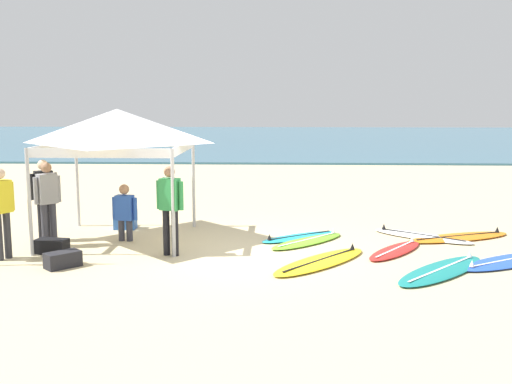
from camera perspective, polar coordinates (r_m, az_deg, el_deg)
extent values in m
plane|color=beige|center=(11.72, -1.78, -5.76)|extent=(80.00, 80.00, 0.00)
cube|color=#386B84|center=(45.37, 1.14, 5.09)|extent=(80.00, 36.00, 0.10)
cylinder|color=#B7B7BC|center=(12.07, -20.69, -0.94)|extent=(0.07, 0.07, 2.05)
cylinder|color=#B7B7BC|center=(11.30, -7.86, -1.08)|extent=(0.07, 0.07, 2.05)
cylinder|color=#B7B7BC|center=(14.58, -16.59, 0.85)|extent=(0.07, 0.07, 2.05)
cylinder|color=#B7B7BC|center=(13.95, -5.94, 0.82)|extent=(0.07, 0.07, 2.05)
cube|color=white|center=(11.49, -14.67, 3.59)|extent=(2.72, 0.03, 0.18)
cube|color=white|center=(14.11, -11.50, 4.60)|extent=(2.72, 0.03, 0.18)
cube|color=white|center=(13.21, -18.64, 4.05)|extent=(0.03, 2.72, 0.18)
cube|color=white|center=(12.51, -6.88, 4.21)|extent=(0.03, 2.72, 0.18)
pyramid|color=white|center=(12.77, -12.99, 6.12)|extent=(2.84, 2.84, 0.70)
ellipsoid|color=#7AD12D|center=(12.55, 4.92, -4.65)|extent=(1.84, 1.90, 0.07)
cube|color=white|center=(12.54, 4.92, -4.48)|extent=(1.25, 1.32, 0.01)
cone|color=white|center=(13.17, 7.35, -3.63)|extent=(0.09, 0.09, 0.12)
ellipsoid|color=#19847F|center=(10.89, 17.20, -7.10)|extent=(2.26, 2.38, 0.07)
cube|color=white|center=(10.88, 17.21, -6.91)|extent=(1.52, 1.65, 0.01)
cone|color=white|center=(11.79, 19.61, -5.54)|extent=(0.09, 0.09, 0.12)
ellipsoid|color=blue|center=(11.96, 23.06, -6.01)|extent=(2.53, 1.93, 0.07)
cube|color=white|center=(11.95, 23.08, -5.84)|extent=(1.87, 1.18, 0.01)
cone|color=white|center=(11.14, 19.80, -6.38)|extent=(0.09, 0.09, 0.12)
ellipsoid|color=white|center=(13.42, 15.49, -4.06)|extent=(2.14, 1.81, 0.07)
cube|color=black|center=(13.41, 15.50, -3.90)|extent=(1.54, 1.16, 0.01)
cone|color=black|center=(13.77, 12.03, -3.21)|extent=(0.09, 0.09, 0.12)
ellipsoid|color=yellow|center=(11.02, 6.14, -6.57)|extent=(2.16, 2.38, 0.07)
cube|color=black|center=(11.01, 6.14, -6.38)|extent=(1.42, 1.68, 0.01)
cone|color=black|center=(11.83, 9.13, -5.09)|extent=(0.09, 0.09, 0.12)
ellipsoid|color=red|center=(12.04, 13.06, -5.42)|extent=(1.55, 1.87, 0.07)
cube|color=white|center=(12.03, 13.07, -5.25)|extent=(1.00, 1.36, 0.01)
cone|color=white|center=(12.73, 14.59, -4.28)|extent=(0.09, 0.09, 0.12)
ellipsoid|color=orange|center=(13.56, 18.65, -4.08)|extent=(2.58, 1.58, 0.07)
cube|color=black|center=(13.55, 18.66, -3.92)|extent=(1.99, 0.86, 0.01)
cone|color=black|center=(14.20, 21.91, -3.29)|extent=(0.09, 0.09, 0.12)
ellipsoid|color=#23B2CC|center=(12.91, 4.16, -4.26)|extent=(1.86, 1.50, 0.07)
cube|color=black|center=(12.90, 4.16, -4.10)|extent=(1.36, 0.95, 0.01)
cone|color=black|center=(12.45, 1.28, -4.28)|extent=(0.09, 0.09, 0.12)
cylinder|color=#2D2D33|center=(12.13, -22.50, -3.80)|extent=(0.13, 0.13, 0.88)
cube|color=yellow|center=(11.95, -23.06, -0.41)|extent=(0.37, 0.42, 0.60)
cylinder|color=yellow|center=(12.09, -22.16, -0.36)|extent=(0.09, 0.09, 0.54)
cylinder|color=#383842|center=(12.77, -19.40, -3.03)|extent=(0.13, 0.13, 0.88)
cylinder|color=#383842|center=(12.83, -18.65, -2.93)|extent=(0.13, 0.13, 0.88)
cube|color=gray|center=(12.68, -19.19, 0.30)|extent=(0.41, 0.41, 0.60)
sphere|color=#9E7051|center=(12.63, -19.28, 2.20)|extent=(0.21, 0.21, 0.21)
cylinder|color=gray|center=(12.60, -20.16, 0.10)|extent=(0.09, 0.09, 0.54)
cylinder|color=gray|center=(12.77, -18.22, 0.31)|extent=(0.09, 0.09, 0.54)
cylinder|color=black|center=(13.33, -19.70, -2.56)|extent=(0.13, 0.13, 0.88)
cylinder|color=black|center=(13.37, -18.94, -2.50)|extent=(0.13, 0.13, 0.88)
cube|color=black|center=(13.23, -19.48, 0.62)|extent=(0.42, 0.38, 0.60)
sphere|color=beige|center=(13.18, -19.57, 2.44)|extent=(0.21, 0.21, 0.21)
cylinder|color=black|center=(13.20, -20.46, 0.46)|extent=(0.09, 0.09, 0.54)
cylinder|color=black|center=(13.28, -18.50, 0.60)|extent=(0.09, 0.09, 0.54)
cylinder|color=black|center=(11.50, -7.69, -3.87)|extent=(0.13, 0.13, 0.88)
cylinder|color=black|center=(11.57, -8.49, -3.81)|extent=(0.13, 0.13, 0.88)
cube|color=#2D8C47|center=(11.40, -8.17, -0.21)|extent=(0.41, 0.31, 0.60)
sphere|color=#9E7051|center=(11.34, -8.22, 1.92)|extent=(0.21, 0.21, 0.21)
cylinder|color=#2D8C47|center=(11.30, -7.12, -0.36)|extent=(0.09, 0.09, 0.54)
cylinder|color=#2D8C47|center=(11.50, -9.20, -0.25)|extent=(0.09, 0.09, 0.54)
cylinder|color=#383842|center=(12.89, -11.90, -3.59)|extent=(0.13, 0.13, 0.45)
cylinder|color=#383842|center=(12.96, -12.64, -3.55)|extent=(0.13, 0.13, 0.45)
cube|color=#2851B2|center=(12.83, -12.34, -1.45)|extent=(0.39, 0.27, 0.52)
sphere|color=#9E7051|center=(12.77, -12.40, 0.25)|extent=(0.21, 0.21, 0.21)
cylinder|color=#2851B2|center=(12.74, -11.39, -1.58)|extent=(0.09, 0.09, 0.47)
cylinder|color=#2851B2|center=(12.92, -13.28, -1.50)|extent=(0.09, 0.09, 0.47)
cube|color=#232328|center=(11.22, -17.85, -6.12)|extent=(0.65, 0.65, 0.28)
cube|color=black|center=(12.28, -18.78, -4.89)|extent=(0.64, 0.41, 0.28)
cube|color=#2D60B7|center=(14.12, -12.28, -2.75)|extent=(0.48, 0.34, 0.34)
cube|color=white|center=(14.09, -12.31, -1.98)|extent=(0.50, 0.36, 0.05)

